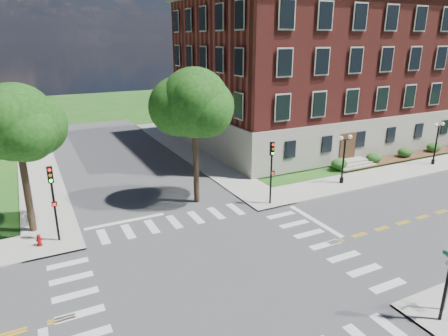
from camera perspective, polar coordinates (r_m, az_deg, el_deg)
name	(u,v)px	position (r m, az deg, el deg)	size (l,w,h in m)	color
ground	(220,274)	(22.15, -0.51, -14.97)	(160.00, 160.00, 0.00)	#1F5718
road_ew	(220,274)	(22.15, -0.51, -14.96)	(90.00, 12.00, 0.01)	#3D3D3F
road_ns	(220,274)	(22.15, -0.51, -14.95)	(12.00, 90.00, 0.01)	#3D3D3F
sidewalk_ne	(288,161)	(41.56, 9.15, 1.01)	(34.00, 34.00, 0.12)	#9E9B93
crosswalk_east	(325,245)	(25.70, 14.29, -10.58)	(2.20, 10.20, 0.02)	silver
stop_bar_east	(315,221)	(28.66, 12.84, -7.35)	(0.40, 5.50, 0.00)	silver
main_building	(318,71)	(50.45, 13.34, 13.33)	(30.60, 22.40, 16.50)	gray
shrub_row	(404,158)	(46.25, 24.33, 1.27)	(18.00, 2.00, 1.30)	#214918
tree_c	(16,123)	(27.09, -27.58, 5.73)	(4.73, 4.73, 9.53)	black
tree_d	(195,103)	(29.04, -4.22, 9.21)	(5.07, 5.07, 10.09)	black
traffic_signal_ne	(272,165)	(29.60, 6.81, 0.44)	(0.38, 0.44, 4.80)	black
traffic_signal_nw	(53,194)	(26.00, -23.26, -3.47)	(0.33, 0.37, 4.80)	black
twin_lamp_west	(344,156)	(35.40, 16.74, 1.61)	(1.36, 0.36, 4.23)	black
twin_lamp_east	(437,141)	(44.33, 28.09, 3.46)	(1.36, 0.36, 4.23)	black
fire_hydrant	(39,240)	(26.87, -24.90, -9.37)	(0.35, 0.35, 0.75)	maroon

